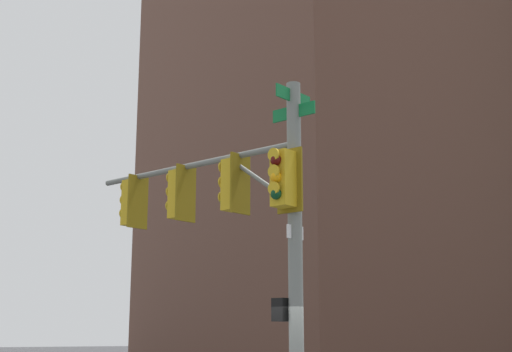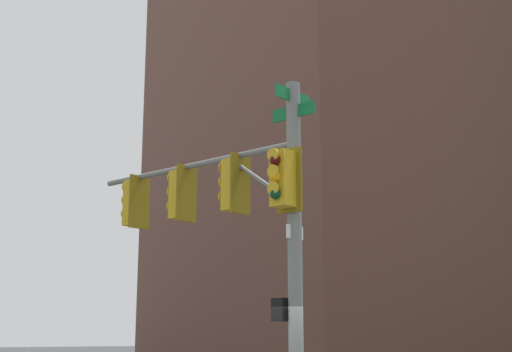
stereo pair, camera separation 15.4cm
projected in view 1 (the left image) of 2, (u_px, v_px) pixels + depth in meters
signal_pole_assembly at (235, 214)px, 13.36m from camera, size 5.44×2.48×6.56m
building_brick_nearside at (347, 52)px, 48.52m from camera, size 24.27×21.51×41.83m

